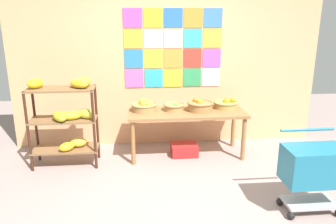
# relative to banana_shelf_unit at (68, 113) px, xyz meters

# --- Properties ---
(ground) EXTENTS (9.64, 9.64, 0.00)m
(ground) POSITION_rel_banana_shelf_unit_xyz_m (1.40, -1.12, -0.75)
(ground) COLOR gray
(back_wall_with_art) EXTENTS (4.73, 0.07, 2.85)m
(back_wall_with_art) POSITION_rel_banana_shelf_unit_xyz_m (1.40, 0.73, 0.68)
(back_wall_with_art) COLOR #E5A371
(back_wall_with_art) RESTS_ON ground
(banana_shelf_unit) EXTENTS (0.89, 0.46, 1.23)m
(banana_shelf_unit) POSITION_rel_banana_shelf_unit_xyz_m (0.00, 0.00, 0.00)
(banana_shelf_unit) COLOR #3A1F14
(banana_shelf_unit) RESTS_ON ground
(display_table) EXTENTS (1.67, 0.64, 0.67)m
(display_table) POSITION_rel_banana_shelf_unit_xyz_m (1.63, 0.18, -0.16)
(display_table) COLOR #92633B
(display_table) RESTS_ON ground
(fruit_basket_back_left) EXTENTS (0.38, 0.38, 0.18)m
(fruit_basket_back_left) POSITION_rel_banana_shelf_unit_xyz_m (1.82, 0.20, -0.00)
(fruit_basket_back_left) COLOR #A06F3D
(fruit_basket_back_left) RESTS_ON display_table
(fruit_basket_back_right) EXTENTS (0.37, 0.37, 0.17)m
(fruit_basket_back_right) POSITION_rel_banana_shelf_unit_xyz_m (1.03, 0.27, -0.01)
(fruit_basket_back_right) COLOR #9B7A47
(fruit_basket_back_right) RESTS_ON display_table
(fruit_basket_left) EXTENTS (0.31, 0.31, 0.12)m
(fruit_basket_left) POSITION_rel_banana_shelf_unit_xyz_m (1.45, 0.26, -0.02)
(fruit_basket_left) COLOR #A97F4B
(fruit_basket_left) RESTS_ON display_table
(fruit_basket_right) EXTENTS (0.36, 0.36, 0.15)m
(fruit_basket_right) POSITION_rel_banana_shelf_unit_xyz_m (2.23, 0.31, -0.01)
(fruit_basket_right) COLOR #A68B49
(fruit_basket_right) RESTS_ON display_table
(produce_crate_under_table) EXTENTS (0.38, 0.32, 0.16)m
(produce_crate_under_table) POSITION_rel_banana_shelf_unit_xyz_m (1.60, 0.18, -0.67)
(produce_crate_under_table) COLOR #AC2223
(produce_crate_under_table) RESTS_ON ground
(shopping_cart) EXTENTS (0.61, 0.42, 0.85)m
(shopping_cart) POSITION_rel_banana_shelf_unit_xyz_m (2.71, -1.40, -0.25)
(shopping_cart) COLOR black
(shopping_cart) RESTS_ON ground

